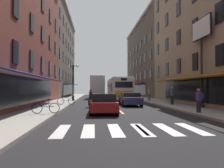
% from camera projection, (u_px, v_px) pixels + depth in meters
% --- Properties ---
extents(ground_plane, '(34.80, 80.00, 0.10)m').
position_uv_depth(ground_plane, '(116.00, 108.00, 18.78)').
color(ground_plane, black).
extents(lane_centre_dashes, '(0.14, 73.90, 0.01)m').
position_uv_depth(lane_centre_dashes, '(117.00, 108.00, 18.53)').
color(lane_centre_dashes, '#DBCC4C').
rests_on(lane_centre_dashes, ground).
extents(crosswalk_near, '(7.10, 2.80, 0.01)m').
position_uv_depth(crosswalk_near, '(141.00, 129.00, 8.82)').
color(crosswalk_near, silver).
rests_on(crosswalk_near, ground).
extents(sidewalk_left, '(3.00, 80.00, 0.14)m').
position_uv_depth(sidewalk_left, '(49.00, 107.00, 18.28)').
color(sidewalk_left, '#A39E93').
rests_on(sidewalk_left, ground).
extents(sidewalk_right, '(3.00, 80.00, 0.14)m').
position_uv_depth(sidewalk_right, '(180.00, 106.00, 19.28)').
color(sidewalk_right, '#A39E93').
rests_on(sidewalk_right, ground).
extents(billboard_sign, '(0.40, 3.01, 7.51)m').
position_uv_depth(billboard_sign, '(201.00, 39.00, 17.77)').
color(billboard_sign, black).
rests_on(billboard_sign, sidewalk_right).
extents(transit_bus, '(2.72, 11.85, 3.14)m').
position_uv_depth(transit_bus, '(118.00, 89.00, 30.30)').
color(transit_bus, silver).
rests_on(transit_bus, ground).
extents(box_truck, '(2.65, 7.95, 3.82)m').
position_uv_depth(box_truck, '(98.00, 87.00, 37.54)').
color(box_truck, black).
rests_on(box_truck, ground).
extents(sedan_near, '(1.98, 4.43, 1.31)m').
position_uv_depth(sedan_near, '(96.00, 93.00, 48.36)').
color(sedan_near, navy).
rests_on(sedan_near, ground).
extents(sedan_mid, '(1.91, 4.61, 1.36)m').
position_uv_depth(sedan_mid, '(103.00, 103.00, 14.83)').
color(sedan_mid, maroon).
rests_on(sedan_mid, ground).
extents(sedan_far, '(1.91, 4.45, 1.29)m').
position_uv_depth(sedan_far, '(130.00, 99.00, 21.03)').
color(sedan_far, navy).
rests_on(sedan_far, ground).
extents(motorcycle_rider, '(0.62, 2.07, 1.66)m').
position_uv_depth(motorcycle_rider, '(91.00, 99.00, 19.51)').
color(motorcycle_rider, black).
rests_on(motorcycle_rider, ground).
extents(bicycle_near, '(1.71, 0.48, 0.91)m').
position_uv_depth(bicycle_near, '(66.00, 101.00, 20.51)').
color(bicycle_near, black).
rests_on(bicycle_near, sidewalk_left).
extents(bicycle_mid, '(1.70, 0.48, 0.91)m').
position_uv_depth(bicycle_mid, '(46.00, 108.00, 13.30)').
color(bicycle_mid, black).
rests_on(bicycle_mid, sidewalk_left).
extents(pedestrian_near, '(0.40, 0.52, 1.58)m').
position_uv_depth(pedestrian_near, '(199.00, 100.00, 13.87)').
color(pedestrian_near, black).
rests_on(pedestrian_near, sidewalk_right).
extents(pedestrian_mid, '(0.36, 0.36, 1.75)m').
position_uv_depth(pedestrian_mid, '(149.00, 93.00, 29.72)').
color(pedestrian_mid, navy).
rests_on(pedestrian_mid, sidewalk_right).
extents(pedestrian_far, '(0.36, 0.36, 1.75)m').
position_uv_depth(pedestrian_far, '(172.00, 95.00, 20.78)').
color(pedestrian_far, black).
rests_on(pedestrian_far, sidewalk_right).
extents(pedestrian_rear, '(0.36, 0.36, 1.80)m').
position_uv_depth(pedestrian_rear, '(149.00, 93.00, 26.99)').
color(pedestrian_rear, '#66387F').
rests_on(pedestrian_rear, sidewalk_right).
extents(street_lamp_twin, '(1.42, 0.32, 4.64)m').
position_uv_depth(street_lamp_twin, '(73.00, 81.00, 27.16)').
color(street_lamp_twin, black).
rests_on(street_lamp_twin, sidewalk_left).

